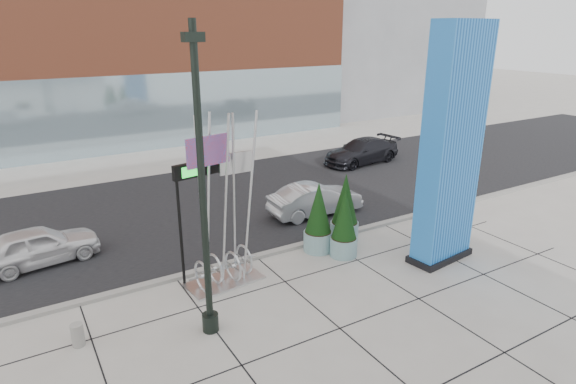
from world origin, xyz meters
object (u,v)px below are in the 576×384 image
public_art_sculpture (223,241)px  concrete_bollard (78,335)px  blue_pylon (451,152)px  car_silver_mid (315,200)px  car_white_west (38,246)px  overhead_street_sign (198,180)px  lamp_post (204,219)px

public_art_sculpture → concrete_bollard: size_ratio=8.84×
blue_pylon → car_silver_mid: size_ratio=1.93×
blue_pylon → car_white_west: size_ratio=2.03×
car_silver_mid → blue_pylon: bearing=-163.8°
concrete_bollard → overhead_street_sign: (4.11, 1.60, 3.11)m
lamp_post → blue_pylon: bearing=-0.8°
blue_pylon → public_art_sculpture: (-7.33, 2.37, -2.47)m
car_silver_mid → overhead_street_sign: bearing=116.9°
blue_pylon → overhead_street_sign: (-7.85, 2.87, -0.50)m
overhead_street_sign → car_white_west: size_ratio=1.00×
public_art_sculpture → concrete_bollard: bearing=-173.0°
lamp_post → overhead_street_sign: bearing=72.0°
public_art_sculpture → car_silver_mid: bearing=24.2°
blue_pylon → overhead_street_sign: blue_pylon is taller
public_art_sculpture → car_silver_mid: (5.86, 3.46, -0.77)m
blue_pylon → concrete_bollard: bearing=167.5°
blue_pylon → public_art_sculpture: bearing=155.6°
lamp_post → concrete_bollard: size_ratio=12.83×
public_art_sculpture → lamp_post: bearing=-128.5°
overhead_street_sign → car_white_west: overhead_street_sign is taller
overhead_street_sign → car_white_west: (-4.53, 3.97, -2.74)m
lamp_post → public_art_sculpture: 3.23m
public_art_sculpture → car_silver_mid: size_ratio=1.32×
blue_pylon → car_silver_mid: bearing=97.7°
car_white_west → lamp_post: bearing=-159.5°
car_silver_mid → lamp_post: bearing=130.1°
blue_pylon → car_silver_mid: 6.83m
concrete_bollard → car_white_west: car_white_west is taller
public_art_sculpture → concrete_bollard: public_art_sculpture is taller
public_art_sculpture → concrete_bollard: (-4.63, -1.10, -1.15)m
blue_pylon → lamp_post: (-8.74, 0.12, -0.62)m
concrete_bollard → car_silver_mid: (10.48, 4.56, 0.38)m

